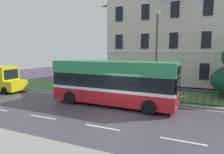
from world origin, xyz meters
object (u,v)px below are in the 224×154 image
(street_lamp_post, at_px, (157,49))
(litter_bin, at_px, (123,90))
(georgian_townhouse, at_px, (178,31))
(single_decker_bus, at_px, (113,82))

(street_lamp_post, height_order, litter_bin, street_lamp_post)
(street_lamp_post, relative_size, litter_bin, 6.52)
(litter_bin, bearing_deg, street_lamp_post, 12.74)
(street_lamp_post, bearing_deg, litter_bin, -167.26)
(georgian_townhouse, xyz_separation_m, litter_bin, (-3.22, -11.74, -5.82))
(georgian_townhouse, relative_size, street_lamp_post, 2.26)
(georgian_townhouse, bearing_deg, street_lamp_post, -93.26)
(single_decker_bus, xyz_separation_m, litter_bin, (-0.06, 2.31, -1.03))
(street_lamp_post, bearing_deg, georgian_townhouse, 86.74)
(georgian_townhouse, distance_m, street_lamp_post, 11.41)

